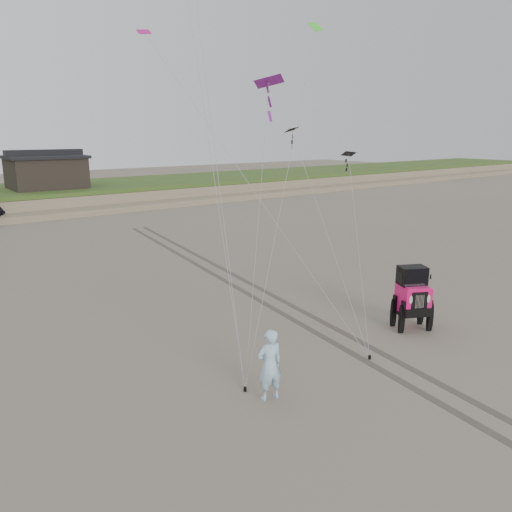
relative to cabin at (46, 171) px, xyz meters
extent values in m
plane|color=#6B6054|center=(-2.00, -37.00, -3.24)|extent=(160.00, 160.00, 0.00)
cube|color=#7A6B54|center=(-2.00, 1.00, -2.54)|extent=(160.00, 12.00, 1.40)
cube|color=#2D4719|center=(-2.00, 1.00, -1.69)|extent=(160.00, 12.00, 0.35)
cube|color=#7A6B54|center=(-2.00, -5.50, -2.99)|extent=(160.00, 3.50, 0.50)
cube|color=black|center=(0.00, 0.00, -0.21)|extent=(6.00, 5.00, 2.60)
cube|color=black|center=(0.00, 0.00, 1.21)|extent=(6.40, 5.40, 0.25)
cube|color=black|center=(0.00, 0.00, 1.59)|extent=(6.40, 1.20, 0.50)
imported|color=#8ECEDC|center=(-5.23, -37.77, -2.31)|extent=(0.75, 0.56, 1.86)
cube|color=#7E198C|center=(1.85, -28.94, 5.43)|extent=(1.37, 1.33, 0.55)
cube|color=#3EEC29|center=(4.03, -29.46, 7.79)|extent=(0.90, 0.56, 0.51)
cube|color=black|center=(0.39, -32.09, 3.40)|extent=(0.52, 0.36, 0.23)
cube|color=black|center=(1.63, -33.87, 2.53)|extent=(0.51, 0.35, 0.22)
cube|color=#B31676|center=(-3.18, -27.43, 7.08)|extent=(0.51, 0.32, 0.27)
cylinder|color=black|center=(-5.49, -37.09, -3.18)|extent=(0.08, 0.08, 0.12)
cylinder|color=black|center=(-1.44, -37.82, -3.18)|extent=(0.08, 0.08, 0.12)
cube|color=#4C443D|center=(-0.40, -29.00, -3.23)|extent=(4.42, 29.74, 0.01)
cube|color=#4C443D|center=(0.40, -29.00, -3.23)|extent=(4.42, 29.74, 0.01)
camera|label=1|loc=(-12.41, -46.56, 3.30)|focal=35.00mm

